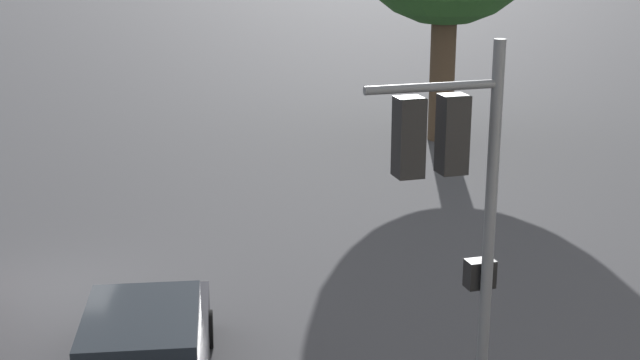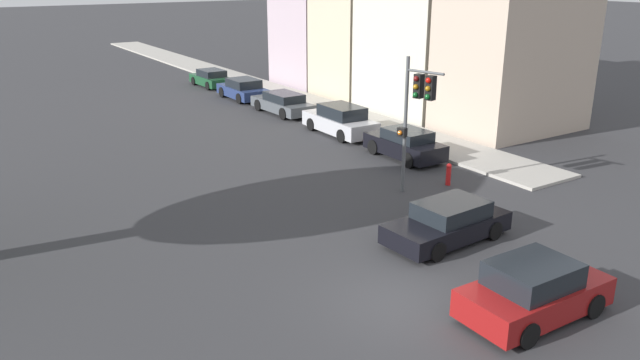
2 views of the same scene
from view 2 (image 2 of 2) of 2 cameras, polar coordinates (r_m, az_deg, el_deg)
name	(u,v)px [view 2 (image 2 of 2)]	position (r m, az deg, el deg)	size (l,w,h in m)	color
ground_plane	(402,303)	(16.99, 7.52, -11.08)	(300.00, 300.00, 0.00)	#333335
sidewalk_strip	(236,79)	(50.42, -7.65, 9.12)	(3.15, 60.00, 0.13)	#ADA89E
rowhouse_backdrop	(398,12)	(41.60, 7.13, 15.02)	(7.89, 23.26, 12.77)	#BCA893
traffic_signal	(416,102)	(23.74, 8.81, 7.04)	(0.83, 1.71, 5.32)	#515456
crossing_car_0	(448,223)	(20.61, 11.61, -3.84)	(4.41, 2.12, 1.31)	black
crossing_car_1	(534,291)	(16.82, 18.97, -9.58)	(4.03, 1.99, 1.53)	maroon
parked_car_0	(405,144)	(29.22, 7.77, 3.26)	(1.85, 4.10, 1.39)	black
parked_car_1	(340,121)	(33.20, 1.87, 5.44)	(1.99, 4.76, 1.59)	#B7B7BC
parked_car_2	(283,103)	(38.18, -3.42, 7.01)	(2.00, 4.82, 1.29)	#4C5156
parked_car_3	(243,89)	(42.74, -7.05, 8.22)	(2.05, 4.29, 1.39)	navy
parked_car_4	(211,78)	(47.80, -9.92, 9.14)	(1.94, 4.09, 1.27)	#194728
fire_hydrant	(449,174)	(25.90, 11.67, 0.58)	(0.22, 0.22, 0.92)	red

